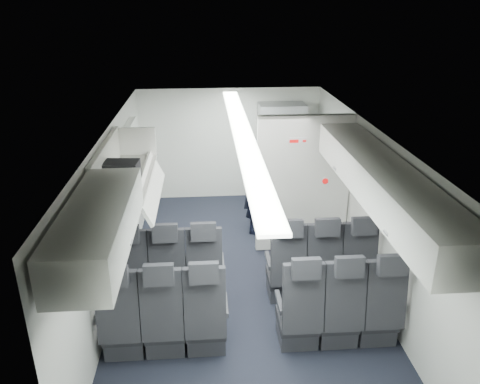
{
  "coord_description": "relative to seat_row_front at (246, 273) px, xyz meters",
  "views": [
    {
      "loc": [
        -0.47,
        -5.65,
        3.66
      ],
      "look_at": [
        0.0,
        0.4,
        1.15
      ],
      "focal_mm": 35.0,
      "sensor_mm": 36.0,
      "label": 1
    }
  ],
  "objects": [
    {
      "name": "cabin_shell",
      "position": [
        0.0,
        0.53,
        0.72
      ],
      "size": [
        3.41,
        6.01,
        2.16
      ],
      "color": "black",
      "rests_on": "ground"
    },
    {
      "name": "seat_row_front",
      "position": [
        0.0,
        0.0,
        0.0
      ],
      "size": [
        3.33,
        0.56,
        1.24
      ],
      "color": "#242327",
      "rests_on": "cabin_shell"
    },
    {
      "name": "seat_row_mid",
      "position": [
        0.0,
        -0.9,
        0.0
      ],
      "size": [
        3.33,
        0.56,
        1.24
      ],
      "color": "#242327",
      "rests_on": "cabin_shell"
    },
    {
      "name": "overhead_bin_left_rear",
      "position": [
        -1.4,
        -1.47,
        1.46
      ],
      "size": [
        0.53,
        1.8,
        0.4
      ],
      "color": "white",
      "rests_on": "cabin_shell"
    },
    {
      "name": "overhead_bin_left_front_open",
      "position": [
        -1.44,
        0.28,
        1.33
      ],
      "size": [
        0.64,
        1.7,
        0.72
      ],
      "color": "#9E9E93",
      "rests_on": "cabin_shell"
    },
    {
      "name": "overhead_bin_right_rear",
      "position": [
        1.4,
        -1.47,
        1.46
      ],
      "size": [
        0.53,
        1.8,
        0.4
      ],
      "color": "white",
      "rests_on": "cabin_shell"
    },
    {
      "name": "overhead_bin_right_front",
      "position": [
        1.4,
        0.28,
        1.46
      ],
      "size": [
        0.53,
        1.7,
        0.4
      ],
      "color": "white",
      "rests_on": "cabin_shell"
    },
    {
      "name": "bulkhead_partition",
      "position": [
        0.98,
        1.33,
        0.67
      ],
      "size": [
        1.4,
        0.15,
        2.13
      ],
      "color": "silver",
      "rests_on": "cabin_shell"
    },
    {
      "name": "galley_unit",
      "position": [
        0.95,
        3.25,
        0.55
      ],
      "size": [
        0.85,
        0.52,
        1.9
      ],
      "color": "#939399",
      "rests_on": "cabin_shell"
    },
    {
      "name": "boarding_door",
      "position": [
        -1.64,
        2.09,
        0.55
      ],
      "size": [
        0.12,
        1.27,
        1.86
      ],
      "color": "silver",
      "rests_on": "cabin_shell"
    },
    {
      "name": "flight_attendant",
      "position": [
        0.36,
        2.01,
        0.4
      ],
      "size": [
        0.52,
        0.66,
        1.6
      ],
      "primitive_type": "imported",
      "rotation": [
        0.0,
        0.0,
        1.31
      ],
      "color": "black",
      "rests_on": "ground"
    },
    {
      "name": "carry_on_bag",
      "position": [
        -1.43,
        0.03,
        1.42
      ],
      "size": [
        0.41,
        0.31,
        0.23
      ],
      "primitive_type": "cube",
      "rotation": [
        0.0,
        0.0,
        -0.08
      ],
      "color": "black",
      "rests_on": "overhead_bin_left_front_open"
    },
    {
      "name": "papers",
      "position": [
        0.55,
        1.96,
        0.7
      ],
      "size": [
        0.22,
        0.1,
        0.16
      ],
      "primitive_type": "cube",
      "rotation": [
        0.0,
        0.0,
        0.35
      ],
      "color": "white",
      "rests_on": "flight_attendant"
    }
  ]
}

